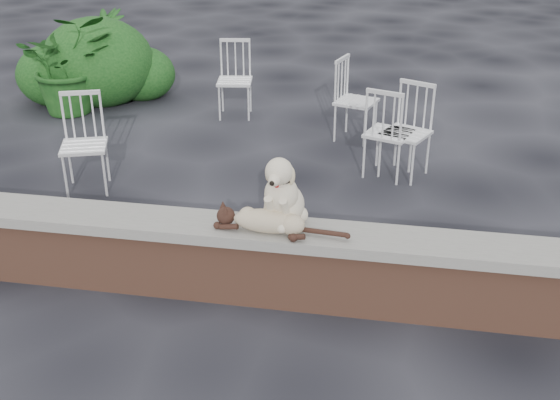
% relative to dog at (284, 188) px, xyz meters
% --- Properties ---
extents(ground, '(60.00, 60.00, 0.00)m').
position_rel_dog_xyz_m(ground, '(-0.57, -0.09, -0.85)').
color(ground, black).
rests_on(ground, ground).
extents(brick_wall, '(6.00, 0.30, 0.50)m').
position_rel_dog_xyz_m(brick_wall, '(-0.57, -0.09, -0.60)').
color(brick_wall, brown).
rests_on(brick_wall, ground).
extents(capstone, '(6.20, 0.40, 0.08)m').
position_rel_dog_xyz_m(capstone, '(-0.57, -0.09, -0.31)').
color(capstone, slate).
rests_on(capstone, brick_wall).
extents(dog, '(0.42, 0.52, 0.54)m').
position_rel_dog_xyz_m(dog, '(0.00, 0.00, 0.00)').
color(dog, '#C6B598').
rests_on(dog, capstone).
extents(cat, '(1.13, 0.43, 0.19)m').
position_rel_dog_xyz_m(cat, '(-0.08, -0.15, -0.18)').
color(cat, tan).
rests_on(cat, capstone).
extents(chair_c, '(0.71, 0.71, 0.94)m').
position_rel_dog_xyz_m(chair_c, '(0.67, 2.29, -0.38)').
color(chair_c, white).
rests_on(chair_c, ground).
extents(chair_b, '(0.64, 0.64, 0.94)m').
position_rel_dog_xyz_m(chair_b, '(-1.29, 3.83, -0.38)').
color(chair_b, white).
rests_on(chair_b, ground).
extents(chair_a, '(0.71, 0.71, 0.94)m').
position_rel_dog_xyz_m(chair_a, '(-2.18, 1.43, -0.38)').
color(chair_a, white).
rests_on(chair_a, ground).
extents(chair_e, '(0.70, 0.70, 0.94)m').
position_rel_dog_xyz_m(chair_e, '(0.27, 3.27, -0.38)').
color(chair_e, white).
rests_on(chair_e, ground).
extents(chair_d, '(0.74, 0.74, 0.94)m').
position_rel_dog_xyz_m(chair_d, '(0.83, 2.32, -0.38)').
color(chair_d, white).
rests_on(chair_d, ground).
extents(potted_plant_a, '(1.48, 1.43, 1.27)m').
position_rel_dog_xyz_m(potted_plant_a, '(-3.38, 3.63, -0.22)').
color(potted_plant_a, '#113E13').
rests_on(potted_plant_a, ground).
extents(potted_plant_b, '(0.78, 0.78, 1.07)m').
position_rel_dog_xyz_m(potted_plant_b, '(-3.41, 4.91, -0.32)').
color(potted_plant_b, '#113E13').
rests_on(potted_plant_b, ground).
extents(shrubbery, '(2.01, 1.37, 1.18)m').
position_rel_dog_xyz_m(shrubbery, '(-3.26, 4.12, -0.39)').
color(shrubbery, '#113E13').
rests_on(shrubbery, ground).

